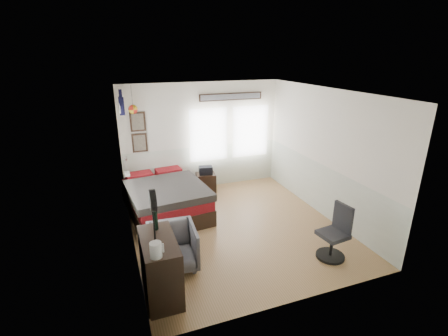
{
  "coord_description": "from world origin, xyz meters",
  "views": [
    {
      "loc": [
        -2.22,
        -5.39,
        3.35
      ],
      "look_at": [
        -0.1,
        0.4,
        1.15
      ],
      "focal_mm": 26.0,
      "sensor_mm": 36.0,
      "label": 1
    }
  ],
  "objects": [
    {
      "name": "bottle",
      "position": [
        -1.72,
        -1.12,
        1.05
      ],
      "size": [
        0.07,
        0.07,
        0.3
      ],
      "primitive_type": "cylinder",
      "color": "black",
      "rests_on": "dresser"
    },
    {
      "name": "room_shell",
      "position": [
        -0.08,
        0.19,
        1.61
      ],
      "size": [
        4.02,
        4.52,
        2.71
      ],
      "color": "silver",
      "rests_on": "ground_plane"
    },
    {
      "name": "armchair",
      "position": [
        -1.45,
        -0.85,
        0.36
      ],
      "size": [
        0.81,
        0.83,
        0.72
      ],
      "primitive_type": "imported",
      "rotation": [
        0.0,
        0.0,
        -0.06
      ],
      "color": "#535353",
      "rests_on": "ground_plane"
    },
    {
      "name": "wall_decor",
      "position": [
        -1.1,
        1.96,
        2.1
      ],
      "size": [
        3.55,
        1.32,
        1.44
      ],
      "color": "#331E13",
      "rests_on": "room_shell"
    },
    {
      "name": "task_chair",
      "position": [
        1.21,
        -1.53,
        0.39
      ],
      "size": [
        0.48,
        0.48,
        0.97
      ],
      "rotation": [
        0.0,
        0.0,
        0.12
      ],
      "color": "black",
      "rests_on": "ground_plane"
    },
    {
      "name": "kettle",
      "position": [
        -1.82,
        -1.81,
        1.0
      ],
      "size": [
        0.18,
        0.15,
        0.21
      ],
      "rotation": [
        0.0,
        0.0,
        -0.34
      ],
      "color": "silver",
      "rests_on": "dresser"
    },
    {
      "name": "dresser",
      "position": [
        -1.74,
        -1.41,
        0.45
      ],
      "size": [
        0.48,
        1.0,
        0.9
      ],
      "primitive_type": "cube",
      "color": "black",
      "rests_on": "ground_plane"
    },
    {
      "name": "bed",
      "position": [
        -1.21,
        1.12,
        0.34
      ],
      "size": [
        1.72,
        2.29,
        0.69
      ],
      "rotation": [
        0.0,
        0.0,
        0.1
      ],
      "color": "black",
      "rests_on": "ground_plane"
    },
    {
      "name": "nightstand",
      "position": [
        -0.03,
        1.92,
        0.24
      ],
      "size": [
        0.52,
        0.44,
        0.47
      ],
      "primitive_type": "cube",
      "rotation": [
        0.0,
        0.0,
        -0.14
      ],
      "color": "black",
      "rests_on": "ground_plane"
    },
    {
      "name": "black_bag",
      "position": [
        -0.03,
        1.92,
        0.57
      ],
      "size": [
        0.37,
        0.27,
        0.2
      ],
      "primitive_type": "cube",
      "rotation": [
        0.0,
        0.0,
        -0.19
      ],
      "color": "black",
      "rests_on": "nightstand"
    },
    {
      "name": "ground_plane",
      "position": [
        0.0,
        0.0,
        -0.01
      ],
      "size": [
        4.0,
        4.5,
        0.01
      ],
      "primitive_type": "cube",
      "color": "olive"
    },
    {
      "name": "stand_fan",
      "position": [
        -1.77,
        -1.42,
        1.5
      ],
      "size": [
        0.09,
        0.32,
        0.77
      ],
      "rotation": [
        0.0,
        0.0,
        -0.03
      ],
      "color": "black",
      "rests_on": "dresser"
    }
  ]
}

